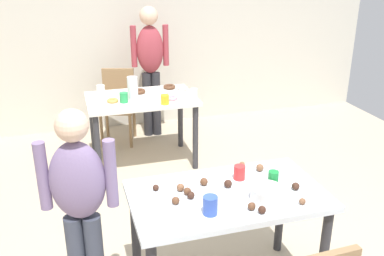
% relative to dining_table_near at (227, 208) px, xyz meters
% --- Properties ---
extents(wall_back, '(6.40, 0.10, 2.60)m').
position_rel_dining_table_near_xyz_m(wall_back, '(0.05, 3.34, 0.66)').
color(wall_back, beige).
rests_on(wall_back, ground_plane).
extents(dining_table_near, '(1.21, 0.70, 0.75)m').
position_rel_dining_table_near_xyz_m(dining_table_near, '(0.00, 0.00, 0.00)').
color(dining_table_near, silver).
rests_on(dining_table_near, ground_plane).
extents(dining_table_far, '(1.12, 0.73, 0.75)m').
position_rel_dining_table_near_xyz_m(dining_table_far, '(-0.16, 2.10, -0.00)').
color(dining_table_far, silver).
rests_on(dining_table_far, ground_plane).
extents(chair_far_table, '(0.50, 0.50, 0.87)m').
position_rel_dining_table_near_xyz_m(chair_far_table, '(-0.33, 2.82, -0.15)').
color(chair_far_table, olive).
rests_on(chair_far_table, ground_plane).
extents(person_girl_near, '(0.45, 0.26, 1.36)m').
position_rel_dining_table_near_xyz_m(person_girl_near, '(-0.89, 0.08, 0.16)').
color(person_girl_near, '#383D4C').
rests_on(person_girl_near, ground_plane).
extents(person_adult_far, '(0.45, 0.23, 1.59)m').
position_rel_dining_table_near_xyz_m(person_adult_far, '(0.09, 2.86, 0.31)').
color(person_adult_far, '#28282D').
rests_on(person_adult_far, ground_plane).
extents(mixing_bowl, '(0.20, 0.20, 0.08)m').
position_rel_dining_table_near_xyz_m(mixing_bowl, '(0.20, -0.14, 0.15)').
color(mixing_bowl, white).
rests_on(mixing_bowl, dining_table_near).
extents(soda_can, '(0.07, 0.07, 0.12)m').
position_rel_dining_table_near_xyz_m(soda_can, '(0.29, -0.03, 0.17)').
color(soda_can, '#198438').
rests_on(soda_can, dining_table_near).
extents(fork_near, '(0.17, 0.02, 0.01)m').
position_rel_dining_table_near_xyz_m(fork_near, '(-0.42, -0.25, 0.11)').
color(fork_near, silver).
rests_on(fork_near, dining_table_near).
extents(cup_near_0, '(0.09, 0.09, 0.11)m').
position_rel_dining_table_near_xyz_m(cup_near_0, '(-0.18, -0.19, 0.16)').
color(cup_near_0, '#3351B2').
rests_on(cup_near_0, dining_table_near).
extents(cup_near_1, '(0.08, 0.08, 0.10)m').
position_rel_dining_table_near_xyz_m(cup_near_1, '(0.14, 0.15, 0.15)').
color(cup_near_1, red).
rests_on(cup_near_1, dining_table_near).
extents(cake_ball_0, '(0.05, 0.05, 0.05)m').
position_rel_dining_table_near_xyz_m(cake_ball_0, '(-0.11, 0.14, 0.13)').
color(cake_ball_0, brown).
rests_on(cake_ball_0, dining_table_near).
extents(cake_ball_1, '(0.04, 0.04, 0.04)m').
position_rel_dining_table_near_xyz_m(cake_ball_1, '(0.22, 0.30, 0.13)').
color(cake_ball_1, brown).
rests_on(cake_ball_1, dining_table_near).
extents(cake_ball_2, '(0.04, 0.04, 0.04)m').
position_rel_dining_table_near_xyz_m(cake_ball_2, '(0.38, -0.25, 0.13)').
color(cake_ball_2, brown).
rests_on(cake_ball_2, dining_table_near).
extents(cake_ball_3, '(0.05, 0.05, 0.05)m').
position_rel_dining_table_near_xyz_m(cake_ball_3, '(-0.24, 0.00, 0.13)').
color(cake_ball_3, '#3D2319').
rests_on(cake_ball_3, dining_table_near).
extents(cake_ball_4, '(0.05, 0.05, 0.05)m').
position_rel_dining_table_near_xyz_m(cake_ball_4, '(0.32, 0.21, 0.13)').
color(cake_ball_4, brown).
rests_on(cake_ball_4, dining_table_near).
extents(cake_ball_5, '(0.05, 0.05, 0.05)m').
position_rel_dining_table_near_xyz_m(cake_ball_5, '(0.43, -0.08, 0.13)').
color(cake_ball_5, '#3D2319').
rests_on(cake_ball_5, dining_table_near).
extents(cake_ball_6, '(0.05, 0.05, 0.05)m').
position_rel_dining_table_near_xyz_m(cake_ball_6, '(0.07, -0.22, 0.13)').
color(cake_ball_6, brown).
rests_on(cake_ball_6, dining_table_near).
extents(cake_ball_7, '(0.05, 0.05, 0.05)m').
position_rel_dining_table_near_xyz_m(cake_ball_7, '(0.11, -0.27, 0.13)').
color(cake_ball_7, '#3D2319').
rests_on(cake_ball_7, dining_table_near).
extents(cake_ball_8, '(0.05, 0.05, 0.05)m').
position_rel_dining_table_near_xyz_m(cake_ball_8, '(0.03, 0.07, 0.13)').
color(cake_ball_8, '#3D2319').
rests_on(cake_ball_8, dining_table_near).
extents(cake_ball_9, '(0.05, 0.05, 0.05)m').
position_rel_dining_table_near_xyz_m(cake_ball_9, '(-0.34, -0.03, 0.13)').
color(cake_ball_9, brown).
rests_on(cake_ball_9, dining_table_near).
extents(cake_ball_10, '(0.04, 0.04, 0.04)m').
position_rel_dining_table_near_xyz_m(cake_ball_10, '(-0.42, 0.16, 0.13)').
color(cake_ball_10, '#3D2319').
rests_on(cake_ball_10, dining_table_near).
extents(cake_ball_11, '(0.05, 0.05, 0.05)m').
position_rel_dining_table_near_xyz_m(cake_ball_11, '(-0.24, 0.05, 0.13)').
color(cake_ball_11, brown).
rests_on(cake_ball_11, dining_table_near).
extents(cake_ball_12, '(0.05, 0.05, 0.05)m').
position_rel_dining_table_near_xyz_m(cake_ball_12, '(-0.27, 0.11, 0.13)').
color(cake_ball_12, brown).
rests_on(cake_ball_12, dining_table_near).
extents(pitcher_far, '(0.11, 0.11, 0.23)m').
position_rel_dining_table_near_xyz_m(pitcher_far, '(-0.25, 2.06, 0.22)').
color(pitcher_far, white).
rests_on(pitcher_far, dining_table_far).
extents(cup_far_0, '(0.08, 0.08, 0.10)m').
position_rel_dining_table_near_xyz_m(cup_far_0, '(-0.36, 1.97, 0.16)').
color(cup_far_0, green).
rests_on(cup_far_0, dining_table_far).
extents(cup_far_1, '(0.08, 0.08, 0.09)m').
position_rel_dining_table_near_xyz_m(cup_far_1, '(0.02, 1.80, 0.15)').
color(cup_far_1, yellow).
rests_on(cup_far_1, dining_table_far).
extents(cup_far_2, '(0.08, 0.08, 0.10)m').
position_rel_dining_table_near_xyz_m(cup_far_2, '(0.36, 1.92, 0.16)').
color(cup_far_2, white).
rests_on(cup_far_2, dining_table_far).
extents(cup_far_3, '(0.09, 0.09, 0.10)m').
position_rel_dining_table_near_xyz_m(cup_far_3, '(-0.56, 2.31, 0.16)').
color(cup_far_3, white).
rests_on(cup_far_3, dining_table_far).
extents(donut_far_0, '(0.11, 0.11, 0.03)m').
position_rel_dining_table_near_xyz_m(donut_far_0, '(0.33, 2.24, 0.12)').
color(donut_far_0, white).
rests_on(donut_far_0, dining_table_far).
extents(donut_far_1, '(0.11, 0.11, 0.03)m').
position_rel_dining_table_near_xyz_m(donut_far_1, '(-0.47, 2.01, 0.12)').
color(donut_far_1, gold).
rests_on(donut_far_1, dining_table_far).
extents(donut_far_2, '(0.13, 0.13, 0.04)m').
position_rel_dining_table_near_xyz_m(donut_far_2, '(0.19, 2.32, 0.13)').
color(donut_far_2, brown).
rests_on(donut_far_2, dining_table_far).
extents(donut_far_3, '(0.14, 0.14, 0.04)m').
position_rel_dining_table_near_xyz_m(donut_far_3, '(-0.16, 2.24, 0.13)').
color(donut_far_3, brown).
rests_on(donut_far_3, dining_table_far).
extents(donut_far_4, '(0.11, 0.11, 0.03)m').
position_rel_dining_table_near_xyz_m(donut_far_4, '(0.09, 2.16, 0.12)').
color(donut_far_4, white).
rests_on(donut_far_4, dining_table_far).
extents(donut_far_5, '(0.12, 0.12, 0.04)m').
position_rel_dining_table_near_xyz_m(donut_far_5, '(0.12, 1.93, 0.12)').
color(donut_far_5, pink).
rests_on(donut_far_5, dining_table_far).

